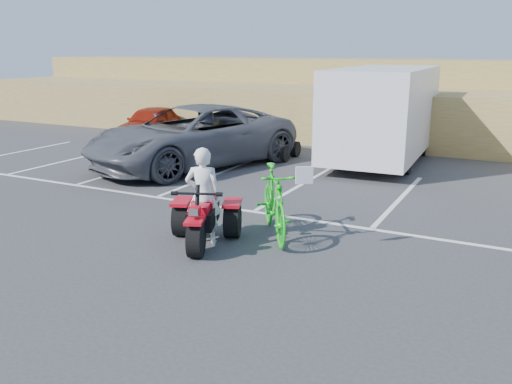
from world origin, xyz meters
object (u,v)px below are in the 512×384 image
at_px(green_dirt_bike, 274,202).
at_px(quad_atv_blue, 201,169).
at_px(quad_atv_green, 277,158).
at_px(grey_pickup, 192,136).
at_px(red_trike_atv, 203,245).
at_px(rider, 203,196).
at_px(cargo_trailer, 383,112).
at_px(red_car, 151,123).

distance_m(green_dirt_bike, quad_atv_blue, 6.47).
bearing_deg(quad_atv_green, grey_pickup, -128.55).
relative_size(red_trike_atv, grey_pickup, 0.26).
bearing_deg(rider, grey_pickup, -76.77).
distance_m(rider, quad_atv_green, 8.40).
relative_size(green_dirt_bike, cargo_trailer, 0.35).
distance_m(rider, quad_atv_blue, 6.54).
bearing_deg(quad_atv_blue, red_trike_atv, -60.76).
bearing_deg(red_trike_atv, red_car, 109.95).
relative_size(red_trike_atv, quad_atv_blue, 1.37).
distance_m(green_dirt_bike, grey_pickup, 6.94).
xyz_separation_m(rider, green_dirt_bike, (1.04, 0.90, -0.22)).
relative_size(rider, quad_atv_blue, 1.42).
height_order(red_trike_atv, red_car, red_car).
xyz_separation_m(rider, grey_pickup, (-4.01, 5.67, 0.03)).
relative_size(red_car, quad_atv_green, 2.60).
bearing_deg(quad_atv_blue, grey_pickup, 147.04).
bearing_deg(red_car, green_dirt_bike, -53.94).
bearing_deg(green_dirt_bike, grey_pickup, 102.02).
bearing_deg(grey_pickup, red_car, 160.38).
height_order(red_trike_atv, grey_pickup, grey_pickup).
bearing_deg(quad_atv_blue, green_dirt_bike, -48.29).
xyz_separation_m(grey_pickup, cargo_trailer, (5.02, 3.44, 0.67)).
xyz_separation_m(red_trike_atv, rider, (-0.06, 0.14, 0.91)).
relative_size(red_car, cargo_trailer, 0.61).
distance_m(red_trike_atv, rider, 0.92).
bearing_deg(rider, green_dirt_bike, -160.91).
bearing_deg(red_car, red_trike_atv, -60.44).
bearing_deg(red_trike_atv, grey_pickup, 102.95).
distance_m(red_trike_atv, red_car, 12.65).
xyz_separation_m(red_trike_atv, cargo_trailer, (0.95, 9.25, 1.61)).
bearing_deg(rider, red_car, -69.81).
distance_m(green_dirt_bike, red_car, 12.59).
bearing_deg(quad_atv_green, cargo_trailer, 16.48).
distance_m(grey_pickup, quad_atv_blue, 1.07).
xyz_separation_m(green_dirt_bike, quad_atv_blue, (-4.59, 4.51, -0.69)).
distance_m(rider, grey_pickup, 6.94).
bearing_deg(cargo_trailer, quad_atv_green, -164.18).
height_order(quad_atv_blue, quad_atv_green, quad_atv_green).
height_order(grey_pickup, quad_atv_green, grey_pickup).
xyz_separation_m(green_dirt_bike, grey_pickup, (-5.04, 4.77, 0.25)).
bearing_deg(green_dirt_bike, cargo_trailer, 55.60).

